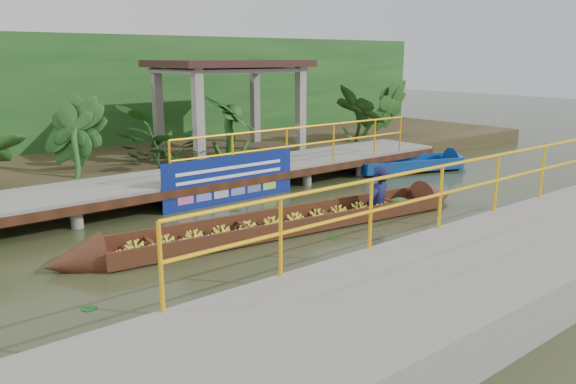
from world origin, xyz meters
TOP-DOWN VIEW (x-y plane):
  - ground at (0.00, 0.00)m, footprint 80.00×80.00m
  - land_strip at (0.00, 7.50)m, footprint 30.00×8.00m
  - far_dock at (0.02, 3.43)m, footprint 16.00×2.06m
  - near_dock at (1.00, -4.20)m, footprint 18.00×2.40m
  - pavilion at (3.00, 6.30)m, footprint 4.40×3.00m
  - foliage_backdrop at (0.00, 10.00)m, footprint 30.00×0.80m
  - vendor_boat at (0.67, -0.09)m, footprint 8.99×1.96m
  - moored_blue_boat at (7.39, 1.95)m, footprint 3.86×2.12m
  - blue_banner at (0.49, 2.48)m, footprint 3.50×0.04m
  - tropical_plants at (2.25, 5.30)m, footprint 14.60×1.60m

SIDE VIEW (x-z plane):
  - ground at x=0.00m, z-range 0.00..0.00m
  - moored_blue_boat at x=7.39m, z-range -0.29..0.61m
  - land_strip at x=0.00m, z-range 0.00..0.45m
  - near_dock at x=1.00m, z-range -0.56..1.16m
  - vendor_boat at x=0.67m, z-range -0.84..1.48m
  - far_dock at x=0.02m, z-range -0.35..1.30m
  - blue_banner at x=0.49m, z-range 0.01..1.10m
  - tropical_plants at x=2.25m, z-range 0.45..2.45m
  - foliage_backdrop at x=0.00m, z-range 0.00..4.00m
  - pavilion at x=3.00m, z-range 1.32..4.32m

